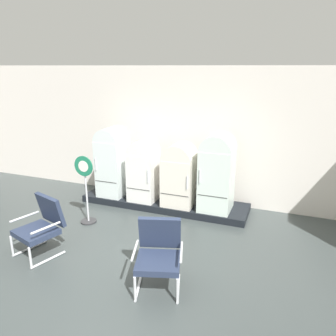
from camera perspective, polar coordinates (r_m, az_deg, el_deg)
ground at (r=5.33m, az=-13.37°, el=-18.82°), size 12.00×10.00×0.05m
back_wall at (r=7.75m, az=1.03°, el=5.90°), size 11.76×0.12×3.08m
display_plinth at (r=7.62m, az=-0.66°, el=-5.96°), size 3.77×0.95×0.15m
refrigerator_0 at (r=7.75m, az=-9.50°, el=1.47°), size 0.59×0.71×1.60m
refrigerator_1 at (r=7.38m, az=-4.24°, el=-0.12°), size 0.60×0.61×1.38m
refrigerator_2 at (r=7.10m, az=1.97°, el=-0.88°), size 0.67×0.65×1.37m
refrigerator_3 at (r=6.88m, az=8.42°, el=-0.37°), size 0.66×0.72×1.63m
armchair_left at (r=6.01m, az=-20.95°, el=-9.04°), size 0.82×0.86×0.99m
armchair_right at (r=4.87m, az=-1.60°, el=-14.23°), size 0.81×0.86×0.99m
sign_stand at (r=6.82m, az=-13.91°, el=-4.18°), size 0.41×0.32×1.41m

